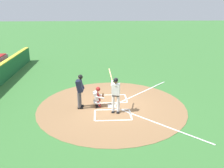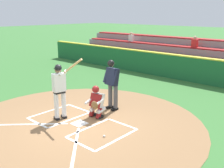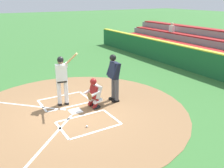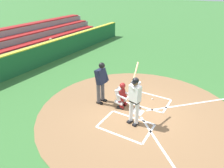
{
  "view_description": "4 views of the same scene",
  "coord_description": "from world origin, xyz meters",
  "views": [
    {
      "loc": [
        11.88,
        -0.61,
        5.42
      ],
      "look_at": [
        -0.44,
        0.04,
        1.14
      ],
      "focal_mm": 38.29,
      "sensor_mm": 36.0,
      "label": 1
    },
    {
      "loc": [
        -6.04,
        5.08,
        3.47
      ],
      "look_at": [
        -0.22,
        -1.33,
        1.1
      ],
      "focal_mm": 42.09,
      "sensor_mm": 36.0,
      "label": 2
    },
    {
      "loc": [
        -7.52,
        3.0,
        3.88
      ],
      "look_at": [
        -0.36,
        -1.31,
        0.91
      ],
      "focal_mm": 39.59,
      "sensor_mm": 36.0,
      "label": 3
    },
    {
      "loc": [
        6.67,
        2.72,
        4.77
      ],
      "look_at": [
        0.57,
        -0.87,
        1.3
      ],
      "focal_mm": 33.63,
      "sensor_mm": 36.0,
      "label": 4
    }
  ],
  "objects": [
    {
      "name": "dirt_circle",
      "position": [
        0.0,
        0.0,
        0.01
      ],
      "size": [
        8.0,
        8.0,
        0.01
      ],
      "primitive_type": "cylinder",
      "color": "olive",
      "rests_on": "ground"
    },
    {
      "name": "catcher",
      "position": [
        -0.04,
        -0.75,
        0.59
      ],
      "size": [
        0.61,
        0.61,
        1.13
      ],
      "color": "black",
      "rests_on": "ground"
    },
    {
      "name": "baseball",
      "position": [
        -1.26,
        0.15,
        0.04
      ],
      "size": [
        0.07,
        0.07,
        0.07
      ],
      "primitive_type": "sphere",
      "color": "white",
      "rests_on": "ground"
    },
    {
      "name": "home_plate_and_chalk",
      "position": [
        0.0,
        0.88,
        0.01
      ],
      "size": [
        7.93,
        4.91,
        0.01
      ],
      "color": "white",
      "rests_on": "dirt_circle"
    },
    {
      "name": "ground_plane",
      "position": [
        0.0,
        0.0,
        0.0
      ],
      "size": [
        120.0,
        120.0,
        0.0
      ],
      "primitive_type": "plane",
      "color": "#387033"
    },
    {
      "name": "batter",
      "position": [
        0.74,
        0.16,
        1.1
      ],
      "size": [
        1.05,
        0.55,
        2.13
      ],
      "color": "white",
      "rests_on": "ground"
    },
    {
      "name": "plate_umpire",
      "position": [
        0.09,
        -1.68,
        1.08
      ],
      "size": [
        0.6,
        0.45,
        1.86
      ],
      "color": "#4C4C51",
      "rests_on": "ground"
    }
  ]
}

